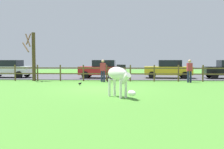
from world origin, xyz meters
name	(u,v)px	position (x,y,z in m)	size (l,w,h in m)	color
ground_plane	(103,89)	(0.00, 0.00, 0.00)	(60.00, 60.00, 0.00)	#47842D
parking_asphalt	(113,77)	(0.00, 9.30, 0.03)	(28.00, 7.40, 0.05)	#47474C
paddock_fence	(107,72)	(-0.18, 5.00, 0.71)	(21.74, 0.11, 1.24)	brown
bare_tree	(33,55)	(-5.89, 4.91, 1.99)	(1.05, 1.34, 3.73)	#513A23
zebra	(119,76)	(1.01, -3.11, 0.93)	(1.40, 1.59, 1.41)	white
crow_on_grass	(80,84)	(-1.60, 1.65, 0.13)	(0.22, 0.10, 0.20)	black
parked_car_yellow	(168,69)	(4.92, 7.81, 0.84)	(4.12, 2.13, 1.56)	yellow
parked_car_red	(103,69)	(-0.74, 7.55, 0.84)	(4.03, 1.93, 1.56)	red
parked_car_white	(9,69)	(-9.24, 7.66, 0.84)	(4.01, 1.90, 1.56)	white
visitor_left_of_tree	(189,70)	(5.83, 4.18, 0.91)	(0.38, 0.26, 1.64)	#232847
visitor_right_of_tree	(103,70)	(-0.40, 4.20, 0.91)	(0.41, 0.31, 1.64)	#232847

